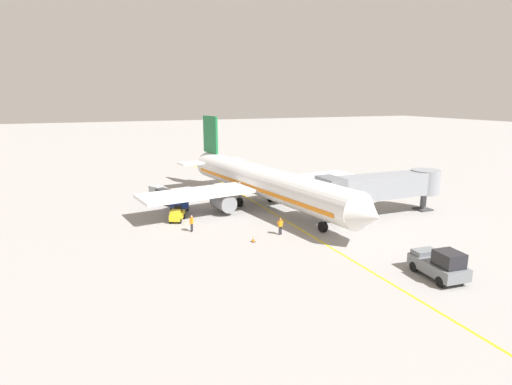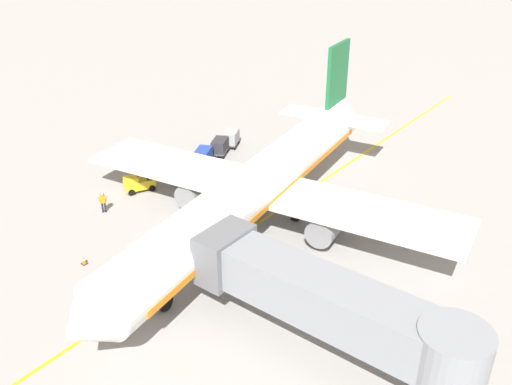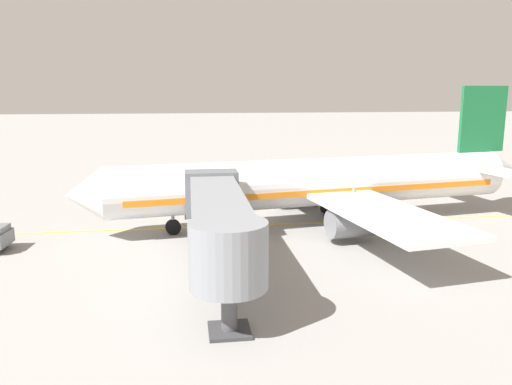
{
  "view_description": "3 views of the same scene",
  "coord_description": "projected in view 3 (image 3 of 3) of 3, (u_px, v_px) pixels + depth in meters",
  "views": [
    {
      "loc": [
        20.01,
        45.46,
        13.37
      ],
      "look_at": [
        1.83,
        1.76,
        2.48
      ],
      "focal_mm": 29.18,
      "sensor_mm": 36.0,
      "label": 1
    },
    {
      "loc": [
        -21.72,
        27.94,
        21.15
      ],
      "look_at": [
        0.33,
        -0.48,
        2.45
      ],
      "focal_mm": 38.57,
      "sensor_mm": 36.0,
      "label": 2
    },
    {
      "loc": [
        -37.65,
        9.92,
        10.24
      ],
      "look_at": [
        0.12,
        4.61,
        2.56
      ],
      "focal_mm": 35.6,
      "sensor_mm": 36.0,
      "label": 3
    }
  ],
  "objects": [
    {
      "name": "baggage_cart_front",
      "position": [
        314.0,
        187.0,
        49.82
      ],
      "size": [
        2.14,
        2.9,
        1.58
      ],
      "color": "#4C4C51",
      "rests_on": "ground"
    },
    {
      "name": "baggage_tug_lead",
      "position": [
        271.0,
        188.0,
        50.42
      ],
      "size": [
        2.16,
        2.77,
        1.62
      ],
      "color": "gold",
      "rests_on": "ground"
    },
    {
      "name": "jet_bridge",
      "position": [
        218.0,
        219.0,
        27.37
      ],
      "size": [
        15.92,
        3.5,
        4.98
      ],
      "color": "gray",
      "rests_on": "ground"
    },
    {
      "name": "baggage_cart_tail_end",
      "position": [
        387.0,
        183.0,
        52.14
      ],
      "size": [
        2.14,
        2.9,
        1.58
      ],
      "color": "#4C4C51",
      "rests_on": "ground"
    },
    {
      "name": "baggage_cart_second_in_train",
      "position": [
        343.0,
        185.0,
        50.61
      ],
      "size": [
        2.14,
        2.9,
        1.58
      ],
      "color": "#4C4C51",
      "rests_on": "ground"
    },
    {
      "name": "parked_airliner",
      "position": [
        320.0,
        183.0,
        39.39
      ],
      "size": [
        30.44,
        37.28,
        10.63
      ],
      "color": "white",
      "rests_on": "ground"
    },
    {
      "name": "ground_crew_marshaller",
      "position": [
        185.0,
        208.0,
        40.95
      ],
      "size": [
        0.73,
        0.27,
        1.69
      ],
      "color": "#232328",
      "rests_on": "ground"
    },
    {
      "name": "gate_lead_in_line",
      "position": [
        314.0,
        223.0,
        39.92
      ],
      "size": [
        0.24,
        80.0,
        0.01
      ],
      "primitive_type": "cube",
      "color": "gold",
      "rests_on": "ground"
    },
    {
      "name": "ground_crew_wing_walker",
      "position": [
        316.0,
        196.0,
        45.3
      ],
      "size": [
        0.31,
        0.73,
        1.69
      ],
      "color": "#232328",
      "rests_on": "ground"
    },
    {
      "name": "ground_plane",
      "position": [
        314.0,
        223.0,
        39.92
      ],
      "size": [
        400.0,
        400.0,
        0.0
      ],
      "primitive_type": "plane",
      "color": "gray"
    },
    {
      "name": "ground_crew_loader",
      "position": [
        230.0,
        188.0,
        49.19
      ],
      "size": [
        0.54,
        0.6,
        1.69
      ],
      "color": "#232328",
      "rests_on": "ground"
    },
    {
      "name": "baggage_cart_third_in_train",
      "position": [
        368.0,
        184.0,
        51.33
      ],
      "size": [
        2.14,
        2.9,
        1.58
      ],
      "color": "#4C4C51",
      "rests_on": "ground"
    },
    {
      "name": "safety_cone_nose_left",
      "position": [
        174.0,
        207.0,
        44.14
      ],
      "size": [
        0.36,
        0.36,
        0.59
      ],
      "color": "black",
      "rests_on": "ground"
    }
  ]
}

